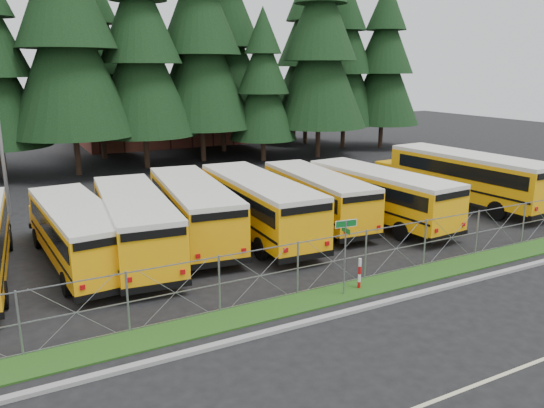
{
  "coord_description": "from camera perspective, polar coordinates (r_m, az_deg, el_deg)",
  "views": [
    {
      "loc": [
        -13.06,
        -16.16,
        7.92
      ],
      "look_at": [
        -2.39,
        4.0,
        2.03
      ],
      "focal_mm": 35.0,
      "sensor_mm": 36.0,
      "label": 1
    }
  ],
  "objects": [
    {
      "name": "bus_2",
      "position": [
        23.31,
        -14.62,
        -2.24
      ],
      "size": [
        3.5,
        10.89,
        2.81
      ],
      "primitive_type": null,
      "rotation": [
        0.0,
        0.0,
        -0.09
      ],
      "color": "#FFAE08",
      "rests_on": "ground"
    },
    {
      "name": "conifer_12",
      "position": [
        51.73,
        -5.47,
        17.56
      ],
      "size": [
        9.72,
        9.72,
        21.51
      ],
      "primitive_type": null,
      "color": "black",
      "rests_on": "ground"
    },
    {
      "name": "conifer_9",
      "position": [
        55.16,
        11.97,
        14.38
      ],
      "size": [
        7.34,
        7.34,
        16.23
      ],
      "primitive_type": null,
      "color": "black",
      "rests_on": "ground"
    },
    {
      "name": "brick_building",
      "position": [
        59.51,
        -9.24,
        9.56
      ],
      "size": [
        22.0,
        10.0,
        6.0
      ],
      "primitive_type": "cube",
      "color": "maroon",
      "rests_on": "ground"
    },
    {
      "name": "bus_6",
      "position": [
        28.19,
        11.04,
        0.82
      ],
      "size": [
        3.3,
        10.77,
        2.78
      ],
      "primitive_type": null,
      "rotation": [
        0.0,
        0.0,
        0.08
      ],
      "color": "#FFAE08",
      "rests_on": "ground"
    },
    {
      "name": "conifer_3",
      "position": [
        42.29,
        -21.26,
        16.64
      ],
      "size": [
        9.23,
        9.23,
        20.41
      ],
      "primitive_type": null,
      "color": "black",
      "rests_on": "ground"
    },
    {
      "name": "curb",
      "position": [
        20.08,
        15.91,
        -9.16
      ],
      "size": [
        50.0,
        0.25,
        0.12
      ],
      "primitive_type": "cube",
      "color": "gray",
      "rests_on": "ground"
    },
    {
      "name": "striped_bollard",
      "position": [
        19.78,
        9.39,
        -7.44
      ],
      "size": [
        0.11,
        0.11,
        1.2
      ],
      "primitive_type": "cylinder",
      "color": "#B20C0C",
      "rests_on": "ground"
    },
    {
      "name": "bus_1",
      "position": [
        23.02,
        -20.3,
        -3.11
      ],
      "size": [
        3.11,
        10.21,
        2.64
      ],
      "primitive_type": null,
      "rotation": [
        0.0,
        0.0,
        0.07
      ],
      "color": "#FFAE08",
      "rests_on": "ground"
    },
    {
      "name": "ground",
      "position": [
        22.24,
        10.39,
        -6.63
      ],
      "size": [
        120.0,
        120.0,
        0.0
      ],
      "primitive_type": "plane",
      "color": "black",
      "rests_on": "ground"
    },
    {
      "name": "chainlink_fence",
      "position": [
        21.18,
        12.18,
        -4.93
      ],
      "size": [
        44.0,
        0.1,
        2.0
      ],
      "primitive_type": null,
      "color": "gray",
      "rests_on": "ground"
    },
    {
      "name": "bus_5",
      "position": [
        27.78,
        4.52,
        0.71
      ],
      "size": [
        3.19,
        10.29,
        2.65
      ],
      "primitive_type": null,
      "rotation": [
        0.0,
        0.0,
        -0.08
      ],
      "color": "#FFAE08",
      "rests_on": "ground"
    },
    {
      "name": "bus_4",
      "position": [
        25.44,
        -1.78,
        -0.27
      ],
      "size": [
        3.07,
        11.11,
        2.89
      ],
      "primitive_type": null,
      "rotation": [
        0.0,
        0.0,
        -0.04
      ],
      "color": "#FFAE08",
      "rests_on": "ground"
    },
    {
      "name": "street_sign",
      "position": [
        18.7,
        7.91,
        -4.0
      ],
      "size": [
        0.84,
        0.55,
        2.81
      ],
      "color": "gray",
      "rests_on": "ground"
    },
    {
      "name": "bus_3",
      "position": [
        25.08,
        -8.63,
        -0.74
      ],
      "size": [
        3.73,
        10.94,
        2.81
      ],
      "primitive_type": null,
      "rotation": [
        0.0,
        0.0,
        -0.11
      ],
      "color": "#FFAE08",
      "rests_on": "ground"
    },
    {
      "name": "conifer_8",
      "position": [
        54.29,
        7.87,
        14.52
      ],
      "size": [
        7.31,
        7.31,
        16.16
      ],
      "primitive_type": null,
      "color": "black",
      "rests_on": "ground"
    },
    {
      "name": "grass_verge",
      "position": [
        21.02,
        13.27,
        -7.97
      ],
      "size": [
        50.0,
        1.4,
        0.06
      ],
      "primitive_type": "cube",
      "color": "#204714",
      "rests_on": "ground"
    },
    {
      "name": "conifer_6",
      "position": [
        45.89,
        -0.96,
        12.6
      ],
      "size": [
        5.8,
        5.8,
        12.82
      ],
      "primitive_type": null,
      "color": "black",
      "rests_on": "ground"
    },
    {
      "name": "conifer_5",
      "position": [
        46.32,
        -7.76,
        16.79
      ],
      "size": [
        8.94,
        8.94,
        19.77
      ],
      "primitive_type": null,
      "color": "black",
      "rests_on": "ground"
    },
    {
      "name": "conifer_4",
      "position": [
        43.72,
        -13.95,
        15.62
      ],
      "size": [
        8.23,
        8.23,
        18.19
      ],
      "primitive_type": null,
      "color": "black",
      "rests_on": "ground"
    },
    {
      "name": "conifer_7",
      "position": [
        48.15,
        5.16,
        16.16
      ],
      "size": [
        8.48,
        8.48,
        18.75
      ],
      "primitive_type": null,
      "color": "black",
      "rests_on": "ground"
    },
    {
      "name": "bus_east",
      "position": [
        33.33,
        19.75,
        2.58
      ],
      "size": [
        3.54,
        11.87,
        3.07
      ],
      "primitive_type": null,
      "rotation": [
        0.0,
        0.0,
        0.07
      ],
      "color": "#FFAE08",
      "rests_on": "ground"
    },
    {
      "name": "conifer_13",
      "position": [
        57.04,
        3.71,
        15.41
      ],
      "size": [
        8.02,
        8.02,
        17.74
      ],
      "primitive_type": null,
      "color": "black",
      "rests_on": "ground"
    },
    {
      "name": "conifer_11",
      "position": [
        49.36,
        -18.26,
        14.06
      ],
      "size": [
        7.38,
        7.38,
        16.32
      ],
      "primitive_type": null,
      "color": "black",
      "rests_on": "ground"
    }
  ]
}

